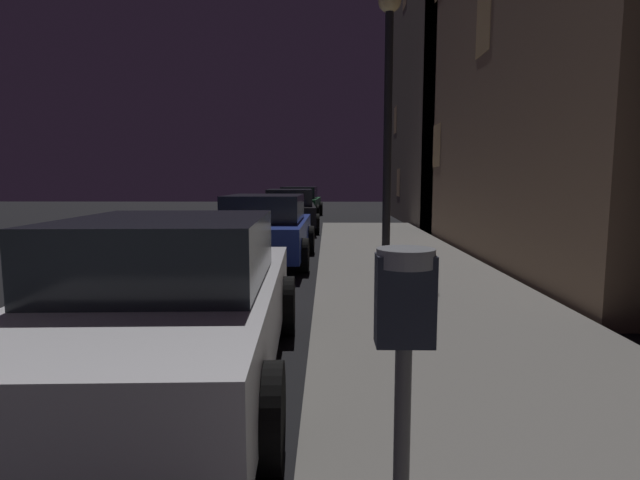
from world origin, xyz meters
name	(u,v)px	position (x,y,z in m)	size (l,w,h in m)	color
parking_meter	(404,348)	(4.43, 0.94, 1.19)	(0.19, 0.19, 1.37)	#59595B
car_white	(171,303)	(2.85, 3.45, 0.70)	(2.16, 4.36, 1.43)	silver
car_blue	(265,229)	(2.85, 9.85, 0.71)	(2.01, 4.06, 1.43)	navy
car_black	(290,210)	(2.85, 16.67, 0.72)	(2.14, 4.44, 1.43)	black
car_green	(300,202)	(2.85, 22.83, 0.71)	(2.15, 4.16, 1.43)	#19592D
street_lamp	(388,83)	(5.34, 9.21, 3.60)	(0.44, 0.44, 5.18)	black
building_far	(494,39)	(10.84, 20.17, 7.37)	(7.10, 11.88, 14.74)	#6B6056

